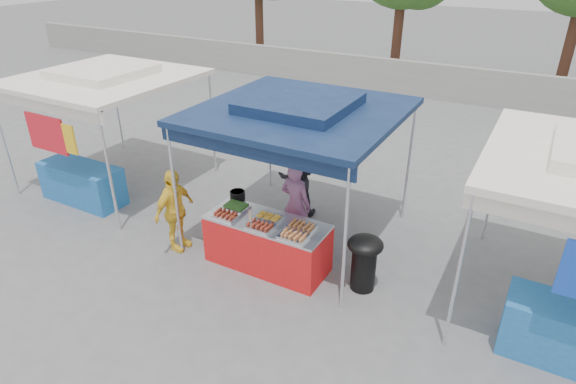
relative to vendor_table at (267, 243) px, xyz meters
The scene contains 20 objects.
ground_plane 0.44m from the vendor_table, 90.00° to the left, with size 80.00×80.00×0.00m, color slate.
back_wall 11.10m from the vendor_table, 90.00° to the left, with size 40.00×0.25×1.20m, color gray.
main_canopy 2.22m from the vendor_table, 90.00° to the left, with size 3.20×3.20×2.57m.
neighbor_stall_left 4.70m from the vendor_table, behind, with size 3.20×3.20×2.57m.
vendor_table is the anchor object (origin of this frame).
food_tray_fl 0.82m from the vendor_table, 160.52° to the right, with size 0.42×0.30×0.07m.
food_tray_fm 0.52m from the vendor_table, 82.91° to the right, with size 0.42×0.30×0.07m.
food_tray_fr 0.80m from the vendor_table, 21.45° to the right, with size 0.42×0.30×0.07m.
food_tray_bl 0.81m from the vendor_table, behind, with size 0.42×0.30×0.07m.
food_tray_bm 0.46m from the vendor_table, 91.14° to the left, with size 0.42×0.30×0.07m.
food_tray_br 0.76m from the vendor_table, ahead, with size 0.42×0.30×0.07m.
cooking_pot 1.03m from the vendor_table, 154.95° to the left, with size 0.26×0.26×0.15m, color black.
skewer_cup 0.56m from the vendor_table, 119.96° to the right, with size 0.08×0.08×0.10m, color silver.
wok_burner 1.61m from the vendor_table, ahead, with size 0.55×0.55×0.92m.
crate_left 0.73m from the vendor_table, 126.26° to the left, with size 0.47×0.33×0.28m, color #1644B6.
crate_right 0.70m from the vendor_table, 51.76° to the left, with size 0.48×0.34×0.29m, color #1644B6.
crate_stacked 0.64m from the vendor_table, 51.76° to the left, with size 0.46×0.33×0.28m, color #1644B6.
vendor_woman 0.88m from the vendor_table, 82.89° to the left, with size 0.57×0.38×1.58m, color #9A6290.
helper_man 1.86m from the vendor_table, 102.59° to the left, with size 0.75×0.58×1.53m, color black.
customer_person 1.70m from the vendor_table, 168.85° to the right, with size 0.87×0.36×1.49m, color yellow.
Camera 1 is at (3.49, -5.70, 4.76)m, focal length 30.00 mm.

